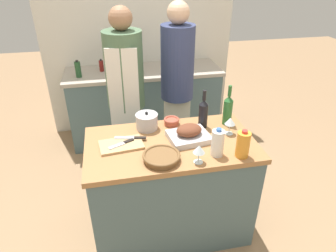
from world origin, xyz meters
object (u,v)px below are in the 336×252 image
Objects in this scene: cutting_board at (121,145)px; person_cook_aproned at (126,93)px; roasting_pan at (189,134)px; condiment_bottle_extra at (101,66)px; stock_pot at (147,121)px; milk_jug at (218,143)px; mixing_bowl at (172,121)px; wine_bottle_green at (203,113)px; juice_jug at (243,144)px; wine_glass_right at (230,122)px; knife_chef at (131,138)px; knife_paring at (122,143)px; wine_bottle_dark at (228,109)px; condiment_bottle_tall at (78,69)px; stand_mixer at (127,62)px; person_cook_guest at (177,84)px; wine_glass_left at (199,150)px; wicker_basket at (161,157)px; condiment_bottle_short at (112,66)px.

person_cook_aproned reaches higher than cutting_board.
roasting_pan is 2.25× the size of condiment_bottle_extra.
person_cook_aproned reaches higher than stock_pot.
mixing_bowl is at bearing 114.28° from milk_jug.
cutting_board is 1.04× the size of wine_bottle_green.
wine_glass_right is at bearing 85.23° from juice_jug.
person_cook_aproned is at bearing 134.54° from wine_glass_right.
person_cook_aproned is (-0.12, 0.53, 0.03)m from stock_pot.
knife_chef is (-0.42, 0.08, -0.03)m from roasting_pan.
knife_chef is at bearing 41.05° from knife_paring.
condiment_bottle_tall is at bearing 133.77° from wine_bottle_dark.
stand_mixer is (-0.05, 1.28, 0.08)m from stock_pot.
knife_chef and knife_paring have the same top height.
cutting_board is at bearing -166.89° from wine_bottle_green.
person_cook_guest is at bearing -32.86° from condiment_bottle_tall.
wine_glass_right is at bearing 0.59° from knife_paring.
person_cook_aproned is at bearing -95.55° from stand_mixer.
condiment_bottle_extra is at bearing 111.74° from mixing_bowl.
cutting_board is at bearing -96.52° from stand_mixer.
mixing_bowl is at bearing 29.53° from cutting_board.
wine_bottle_dark is 0.72m from person_cook_guest.
wine_glass_left is at bearing -158.44° from milk_jug.
wine_bottle_dark is (0.87, 0.16, 0.12)m from cutting_board.
juice_jug is at bearing -19.88° from knife_paring.
wicker_basket is 0.56m from juice_jug.
knife_paring is (-0.07, -0.06, 0.00)m from knife_chef.
condiment_bottle_tall is (-1.18, 1.75, 0.02)m from juice_jug.
juice_jug is 2.11m from condiment_bottle_tall.
condiment_bottle_tall is at bearing 104.30° from cutting_board.
knife_paring is 1.01× the size of condiment_bottle_tall.
person_cook_guest is (0.11, 1.13, 0.00)m from wine_glass_left.
wine_glass_left is (-0.15, -0.06, 0.00)m from milk_jug.
wine_bottle_dark is at bearing -46.23° from condiment_bottle_tall.
person_cook_guest is (0.43, -0.67, -0.04)m from stand_mixer.
person_cook_guest is (0.72, -0.78, 0.02)m from condiment_bottle_extra.
condiment_bottle_extra is at bearing 97.43° from knife_chef.
wine_glass_right is 0.08× the size of person_cook_aproned.
wine_bottle_dark is at bearing 75.63° from wine_glass_right.
condiment_bottle_short is 0.83m from person_cook_aproned.
condiment_bottle_short reaches higher than cutting_board.
wine_glass_left reaches higher than cutting_board.
condiment_bottle_tall is at bearing 115.41° from stock_pot.
wine_bottle_dark is at bearing -27.58° from person_cook_aproned.
roasting_pan is at bearing -72.32° from condiment_bottle_short.
wine_glass_left is 1.12m from person_cook_aproned.
stock_pot is (-0.04, 0.45, 0.03)m from wicker_basket.
wine_bottle_dark is at bearing -55.56° from condiment_bottle_extra.
wine_bottle_green is at bearing -7.93° from stock_pot.
wine_glass_left is (0.49, -0.30, 0.09)m from cutting_board.
stock_pot is 0.10× the size of person_cook_aproned.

